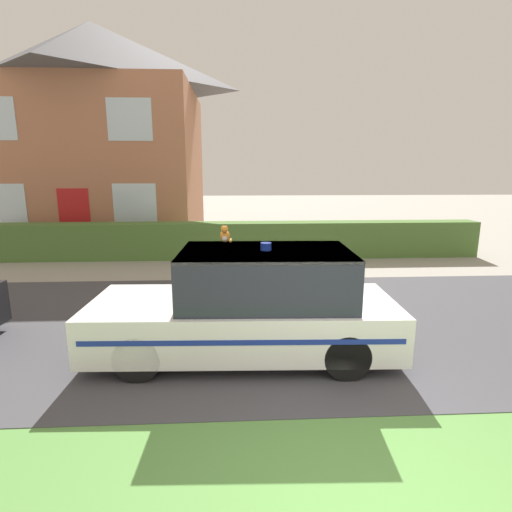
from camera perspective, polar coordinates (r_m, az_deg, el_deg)
ground_plane at (r=4.01m, az=15.88°, el=-30.54°), size 80.00×80.00×0.00m
road_strip at (r=7.35m, az=5.81°, el=-9.28°), size 28.00×5.76×0.01m
lawn_verge at (r=4.11m, az=15.14°, el=-29.16°), size 28.00×1.94×0.01m
garden_hedge at (r=12.41m, az=-2.50°, el=2.29°), size 14.97×0.73×1.10m
police_car at (r=5.83m, az=-0.72°, el=-7.14°), size 4.42×1.82×1.68m
cat at (r=5.62m, az=-4.46°, el=3.01°), size 0.17×0.29×0.26m
house_left at (r=17.63m, az=-21.67°, el=16.15°), size 7.99×7.04×8.13m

